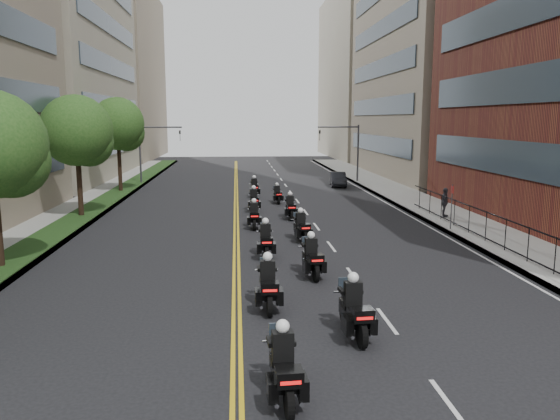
# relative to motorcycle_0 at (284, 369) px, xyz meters

# --- Properties ---
(ground) EXTENTS (160.00, 160.00, 0.00)m
(ground) POSITION_rel_motorcycle_0_xyz_m (0.41, -0.47, -0.72)
(ground) COLOR black
(ground) RESTS_ON ground
(sidewalk_right) EXTENTS (4.00, 90.00, 0.15)m
(sidewalk_right) POSITION_rel_motorcycle_0_xyz_m (12.41, 24.53, -0.65)
(sidewalk_right) COLOR gray
(sidewalk_right) RESTS_ON ground
(sidewalk_left) EXTENTS (4.00, 90.00, 0.15)m
(sidewalk_left) POSITION_rel_motorcycle_0_xyz_m (-11.59, 24.53, -0.65)
(sidewalk_left) COLOR gray
(sidewalk_left) RESTS_ON ground
(grass_strip) EXTENTS (2.00, 90.00, 0.04)m
(grass_strip) POSITION_rel_motorcycle_0_xyz_m (-10.79, 24.53, -0.55)
(grass_strip) COLOR #1F3B15
(grass_strip) RESTS_ON sidewalk_left
(building_right_tan) EXTENTS (15.11, 28.00, 30.00)m
(building_right_tan) POSITION_rel_motorcycle_0_xyz_m (21.89, 47.53, 14.28)
(building_right_tan) COLOR gray
(building_right_tan) RESTS_ON ground
(building_right_far) EXTENTS (15.00, 28.00, 26.00)m
(building_right_far) POSITION_rel_motorcycle_0_xyz_m (21.91, 77.53, 12.28)
(building_right_far) COLOR gray
(building_right_far) RESTS_ON ground
(building_left_mid) EXTENTS (16.11, 28.00, 34.00)m
(building_left_mid) POSITION_rel_motorcycle_0_xyz_m (-21.57, 47.53, 16.28)
(building_left_mid) COLOR gray
(building_left_mid) RESTS_ON ground
(building_left_far) EXTENTS (16.00, 28.00, 26.00)m
(building_left_far) POSITION_rel_motorcycle_0_xyz_m (-21.59, 77.53, 12.28)
(building_left_far) COLOR gray
(building_left_far) RESTS_ON ground
(iron_fence) EXTENTS (0.05, 28.00, 1.50)m
(iron_fence) POSITION_rel_motorcycle_0_xyz_m (11.41, 11.53, 0.18)
(iron_fence) COLOR black
(iron_fence) RESTS_ON sidewalk_right
(street_trees) EXTENTS (4.40, 38.40, 7.98)m
(street_trees) POSITION_rel_motorcycle_0_xyz_m (-10.64, 18.14, 4.41)
(street_trees) COLOR #311C15
(street_trees) RESTS_ON ground
(traffic_signal_right) EXTENTS (4.09, 0.20, 5.60)m
(traffic_signal_right) POSITION_rel_motorcycle_0_xyz_m (9.95, 41.53, 2.98)
(traffic_signal_right) COLOR #3F3F44
(traffic_signal_right) RESTS_ON ground
(traffic_signal_left) EXTENTS (4.09, 0.20, 5.60)m
(traffic_signal_left) POSITION_rel_motorcycle_0_xyz_m (-9.13, 41.53, 2.98)
(traffic_signal_left) COLOR #3F3F44
(traffic_signal_left) RESTS_ON ground
(motorcycle_0) EXTENTS (0.62, 2.47, 1.82)m
(motorcycle_0) POSITION_rel_motorcycle_0_xyz_m (0.00, 0.00, 0.00)
(motorcycle_0) COLOR black
(motorcycle_0) RESTS_ON ground
(motorcycle_1) EXTENTS (0.65, 2.54, 1.88)m
(motorcycle_1) POSITION_rel_motorcycle_0_xyz_m (2.32, 3.40, 0.02)
(motorcycle_1) COLOR black
(motorcycle_1) RESTS_ON ground
(motorcycle_2) EXTENTS (0.58, 2.54, 1.87)m
(motorcycle_2) POSITION_rel_motorcycle_0_xyz_m (0.00, 5.99, 0.02)
(motorcycle_2) COLOR black
(motorcycle_2) RESTS_ON ground
(motorcycle_3) EXTENTS (0.65, 2.44, 1.80)m
(motorcycle_3) POSITION_rel_motorcycle_0_xyz_m (1.94, 9.55, -0.01)
(motorcycle_3) COLOR black
(motorcycle_3) RESTS_ON ground
(motorcycle_4) EXTENTS (0.55, 2.41, 1.78)m
(motorcycle_4) POSITION_rel_motorcycle_0_xyz_m (0.29, 12.75, -0.02)
(motorcycle_4) COLOR black
(motorcycle_4) RESTS_ON ground
(motorcycle_5) EXTENTS (0.71, 2.31, 1.71)m
(motorcycle_5) POSITION_rel_motorcycle_0_xyz_m (2.28, 15.89, -0.04)
(motorcycle_5) COLOR black
(motorcycle_5) RESTS_ON ground
(motorcycle_6) EXTENTS (0.53, 2.32, 1.72)m
(motorcycle_6) POSITION_rel_motorcycle_0_xyz_m (-0.01, 19.40, -0.04)
(motorcycle_6) COLOR black
(motorcycle_6) RESTS_ON ground
(motorcycle_7) EXTENTS (0.53, 2.31, 1.71)m
(motorcycle_7) POSITION_rel_motorcycle_0_xyz_m (2.34, 22.21, -0.05)
(motorcycle_7) COLOR black
(motorcycle_7) RESTS_ON ground
(motorcycle_8) EXTENTS (0.56, 2.39, 1.76)m
(motorcycle_8) POSITION_rel_motorcycle_0_xyz_m (0.17, 25.13, -0.02)
(motorcycle_8) COLOR black
(motorcycle_8) RESTS_ON ground
(motorcycle_9) EXTENTS (0.55, 2.06, 1.52)m
(motorcycle_9) POSITION_rel_motorcycle_0_xyz_m (2.01, 28.62, -0.12)
(motorcycle_9) COLOR black
(motorcycle_9) RESTS_ON ground
(motorcycle_10) EXTENTS (0.56, 2.35, 1.73)m
(motorcycle_10) POSITION_rel_motorcycle_0_xyz_m (0.43, 32.07, -0.04)
(motorcycle_10) COLOR black
(motorcycle_10) RESTS_ON ground
(parked_sedan) EXTENTS (1.78, 4.04, 1.29)m
(parked_sedan) POSITION_rel_motorcycle_0_xyz_m (8.41, 38.48, -0.07)
(parked_sedan) COLOR black
(parked_sedan) RESTS_ON ground
(pedestrian_c) EXTENTS (0.88, 1.15, 1.82)m
(pedestrian_c) POSITION_rel_motorcycle_0_xyz_m (11.89, 21.25, 0.34)
(pedestrian_c) COLOR #3B3A41
(pedestrian_c) RESTS_ON sidewalk_right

